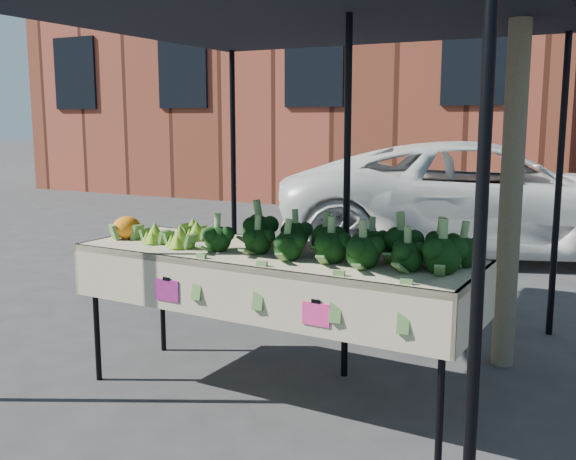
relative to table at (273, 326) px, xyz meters
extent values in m
plane|color=#303033|center=(-0.07, 0.14, -0.45)|extent=(90.00, 90.00, 0.00)
cube|color=#BBB291|center=(0.00, 0.00, 0.00)|extent=(2.43, 0.89, 0.90)
cube|color=#F22D8C|center=(-0.46, -0.40, 0.25)|extent=(0.17, 0.01, 0.12)
cube|color=#F02D83|center=(0.50, -0.40, 0.25)|extent=(0.17, 0.01, 0.12)
ellipsoid|color=black|center=(0.39, 0.03, 0.57)|extent=(1.58, 0.55, 0.24)
ellipsoid|color=#7DB833|center=(-0.67, 0.04, 0.54)|extent=(0.41, 0.55, 0.18)
ellipsoid|color=orange|center=(-1.05, -0.05, 0.53)|extent=(0.18, 0.18, 0.16)
imported|color=white|center=(0.25, 5.03, 2.07)|extent=(2.11, 2.66, 5.04)
cube|color=brown|center=(-5.07, 12.14, 4.05)|extent=(12.00, 8.00, 9.00)
camera|label=1|loc=(1.83, -3.33, 1.21)|focal=41.31mm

